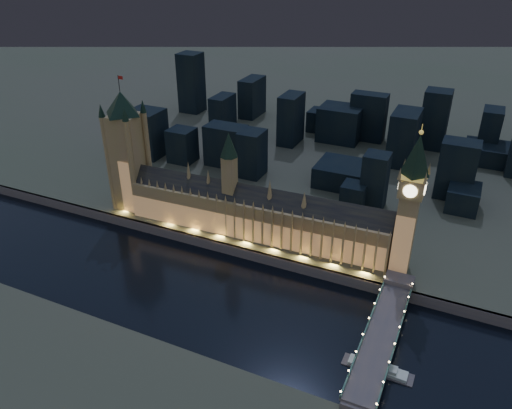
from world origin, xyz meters
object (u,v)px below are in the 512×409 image
at_px(victoria_tower, 127,145).
at_px(river_boat, 378,368).
at_px(elizabeth_tower, 411,194).
at_px(palace_of_westminster, 253,213).
at_px(westminster_bridge, 382,335).

xyz_separation_m(victoria_tower, river_boat, (224.04, -86.45, -59.97)).
distance_m(victoria_tower, elizabeth_tower, 218.03).
distance_m(palace_of_westminster, river_boat, 145.40).
relative_size(palace_of_westminster, westminster_bridge, 1.79).
height_order(westminster_bridge, river_boat, westminster_bridge).
height_order(elizabeth_tower, westminster_bridge, elizabeth_tower).
height_order(victoria_tower, elizabeth_tower, victoria_tower).
xyz_separation_m(palace_of_westminster, elizabeth_tower, (108.34, 0.18, 38.89)).
bearing_deg(westminster_bridge, victoria_tower, 163.54).
bearing_deg(westminster_bridge, elizabeth_tower, 92.87).
bearing_deg(victoria_tower, river_boat, -21.10).
relative_size(victoria_tower, elizabeth_tower, 1.05).
height_order(palace_of_westminster, victoria_tower, victoria_tower).
xyz_separation_m(elizabeth_tower, river_boat, (6.04, -86.45, -63.71)).
relative_size(palace_of_westminster, elizabeth_tower, 1.96).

